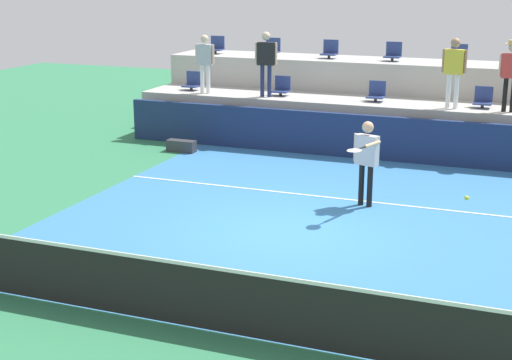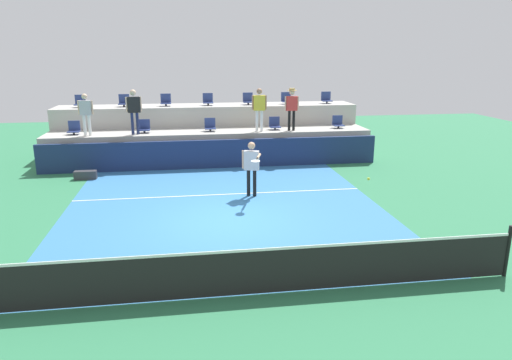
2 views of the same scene
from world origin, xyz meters
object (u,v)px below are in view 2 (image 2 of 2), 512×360
stadium_chair_upper_center (208,100)px  stadium_chair_lower_left (144,127)px  spectator_in_grey (86,111)px  tennis_ball (368,179)px  stadium_chair_upper_far_left (80,102)px  stadium_chair_upper_mid_left (166,101)px  stadium_chair_lower_right (275,124)px  stadium_chair_upper_far_right (326,99)px  stadium_chair_lower_far_right (338,123)px  spectator_with_hat (292,105)px  stadium_chair_upper_left (124,101)px  spectator_in_white (259,106)px  stadium_chair_lower_center (210,126)px  stadium_chair_upper_right (286,99)px  spectator_leaning_on_rail (134,107)px  equipment_bag (85,175)px  stadium_chair_lower_far_left (74,129)px  stadium_chair_upper_mid_right (248,100)px  tennis_player (252,164)px

stadium_chair_upper_center → stadium_chair_lower_left: bearing=-145.7°
spectator_in_grey → tennis_ball: 11.59m
stadium_chair_upper_far_left → stadium_chair_upper_mid_left: same height
stadium_chair_upper_far_left → stadium_chair_lower_right: bearing=-12.7°
stadium_chair_lower_left → stadium_chair_upper_far_right: size_ratio=1.00×
stadium_chair_lower_far_right → spectator_with_hat: size_ratio=0.30×
stadium_chair_lower_right → stadium_chair_upper_far_left: (-8.01, 1.80, 0.85)m
stadium_chair_upper_left → stadium_chair_upper_center: 3.57m
stadium_chair_upper_far_left → stadium_chair_upper_center: bearing=0.0°
stadium_chair_upper_far_left → stadium_chair_upper_center: 5.37m
stadium_chair_upper_mid_left → spectator_in_grey: spectator_in_grey is taller
stadium_chair_upper_left → stadium_chair_upper_far_right: size_ratio=1.00×
spectator_in_grey → spectator_in_white: bearing=-0.0°
stadium_chair_upper_far_left → stadium_chair_lower_center: bearing=-18.6°
tennis_ball → stadium_chair_upper_right: bearing=88.5°
spectator_with_hat → tennis_ball: size_ratio=25.15×
spectator_in_white → stadium_chair_lower_right: bearing=28.4°
stadium_chair_upper_far_left → stadium_chair_upper_right: bearing=0.0°
stadium_chair_upper_far_right → spectator_leaning_on_rail: size_ratio=0.30×
spectator_in_white → tennis_ball: spectator_in_white is taller
spectator_in_grey → stadium_chair_lower_left: bearing=10.3°
spectator_in_white → equipment_bag: size_ratio=2.26×
stadium_chair_upper_right → spectator_in_grey: spectator_in_grey is taller
spectator_leaning_on_rail → tennis_ball: bearing=-53.6°
stadium_chair_lower_left → stadium_chair_upper_far_right: 8.25m
stadium_chair_lower_right → stadium_chair_upper_left: bearing=163.9°
stadium_chair_lower_far_left → stadium_chair_upper_far_right: size_ratio=1.00×
stadium_chair_lower_center → tennis_ball: 9.35m
stadium_chair_upper_left → tennis_ball: stadium_chair_upper_left is taller
stadium_chair_upper_mid_right → stadium_chair_lower_center: bearing=-135.0°
stadium_chair_upper_mid_right → tennis_player: (-0.83, -6.95, -1.26)m
stadium_chair_lower_right → stadium_chair_upper_right: stadium_chair_upper_right is taller
stadium_chair_lower_center → stadium_chair_upper_left: size_ratio=1.00×
stadium_chair_lower_far_right → spectator_in_grey: spectator_in_grey is taller
spectator_in_white → stadium_chair_lower_left: bearing=175.2°
stadium_chair_lower_far_left → tennis_ball: 12.25m
tennis_player → spectator_with_hat: spectator_with_hat is taller
spectator_with_hat → tennis_ball: bearing=-90.2°
equipment_bag → spectator_leaning_on_rail: bearing=48.5°
stadium_chair_upper_right → spectator_with_hat: spectator_with_hat is taller
stadium_chair_upper_mid_left → tennis_player: stadium_chair_upper_mid_left is taller
stadium_chair_upper_far_right → spectator_with_hat: size_ratio=0.30×
spectator_in_grey → stadium_chair_upper_center: bearing=24.7°
stadium_chair_lower_far_left → stadium_chair_upper_center: 5.68m
stadium_chair_upper_center → spectator_with_hat: bearing=-33.8°
stadium_chair_lower_right → spectator_with_hat: bearing=-31.8°
stadium_chair_upper_far_right → spectator_leaning_on_rail: (-8.32, -2.18, -0.02)m
stadium_chair_lower_far_right → stadium_chair_upper_right: (-1.86, 1.80, 0.85)m
stadium_chair_lower_far_left → stadium_chair_upper_center: size_ratio=1.00×
tennis_player → equipment_bag: 6.32m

